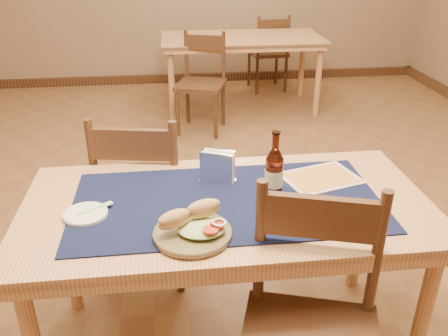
{
  "coord_description": "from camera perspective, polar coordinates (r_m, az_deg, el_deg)",
  "views": [
    {
      "loc": [
        -0.2,
        -2.39,
        1.7
      ],
      "look_at": [
        0.0,
        -0.7,
        0.85
      ],
      "focal_mm": 38.0,
      "sensor_mm": 36.0,
      "label": 1
    }
  ],
  "objects": [
    {
      "name": "room",
      "position": [
        2.42,
        -2.11,
        19.38
      ],
      "size": [
        6.04,
        7.04,
        2.84
      ],
      "color": "brown",
      "rests_on": "ground"
    },
    {
      "name": "main_table",
      "position": [
        1.91,
        0.36,
        -6.24
      ],
      "size": [
        1.6,
        0.8,
        0.75
      ],
      "color": "tan",
      "rests_on": "ground"
    },
    {
      "name": "placemat",
      "position": [
        1.86,
        0.37,
        -4.04
      ],
      "size": [
        1.2,
        0.6,
        0.01
      ],
      "primitive_type": "cube",
      "color": "black",
      "rests_on": "main_table"
    },
    {
      "name": "baseboard",
      "position": [
        2.91,
        -1.67,
        -7.99
      ],
      "size": [
        6.0,
        7.0,
        0.1
      ],
      "color": "#4B2E1A",
      "rests_on": "ground"
    },
    {
      "name": "back_table",
      "position": [
        4.99,
        2.17,
        14.58
      ],
      "size": [
        1.63,
        0.84,
        0.75
      ],
      "color": "tan",
      "rests_on": "ground"
    },
    {
      "name": "chair_main_far",
      "position": [
        2.46,
        -9.49,
        -3.08
      ],
      "size": [
        0.52,
        0.52,
        0.96
      ],
      "color": "#4B2E1A",
      "rests_on": "ground"
    },
    {
      "name": "chair_main_near",
      "position": [
        1.68,
        10.42,
        -19.03
      ],
      "size": [
        0.57,
        0.57,
        0.98
      ],
      "color": "#4B2E1A",
      "rests_on": "ground"
    },
    {
      "name": "chair_back_near",
      "position": [
        4.44,
        -2.71,
        10.37
      ],
      "size": [
        0.52,
        0.52,
        0.9
      ],
      "color": "#4B2E1A",
      "rests_on": "ground"
    },
    {
      "name": "chair_back_far",
      "position": [
        5.67,
        5.42,
        13.77
      ],
      "size": [
        0.44,
        0.44,
        0.88
      ],
      "color": "#4B2E1A",
      "rests_on": "ground"
    },
    {
      "name": "sandwich_plate",
      "position": [
        1.65,
        -3.63,
        -7.17
      ],
      "size": [
        0.28,
        0.28,
        0.11
      ],
      "color": "brown",
      "rests_on": "placemat"
    },
    {
      "name": "side_plate",
      "position": [
        1.84,
        -16.32,
        -5.28
      ],
      "size": [
        0.16,
        0.16,
        0.01
      ],
      "color": "white",
      "rests_on": "placemat"
    },
    {
      "name": "fork",
      "position": [
        1.86,
        -14.93,
        -4.6
      ],
      "size": [
        0.13,
        0.09,
        0.0
      ],
      "color": "#89E77E",
      "rests_on": "side_plate"
    },
    {
      "name": "beer_bottle",
      "position": [
        1.86,
        6.05,
        -0.55
      ],
      "size": [
        0.07,
        0.07,
        0.27
      ],
      "color": "#4D1C0D",
      "rests_on": "placemat"
    },
    {
      "name": "napkin_holder",
      "position": [
        1.98,
        -0.8,
        0.1
      ],
      "size": [
        0.16,
        0.11,
        0.13
      ],
      "color": "white",
      "rests_on": "placemat"
    },
    {
      "name": "menu_card",
      "position": [
        2.07,
        11.57,
        -1.15
      ],
      "size": [
        0.36,
        0.3,
        0.01
      ],
      "color": "beige",
      "rests_on": "placemat"
    }
  ]
}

